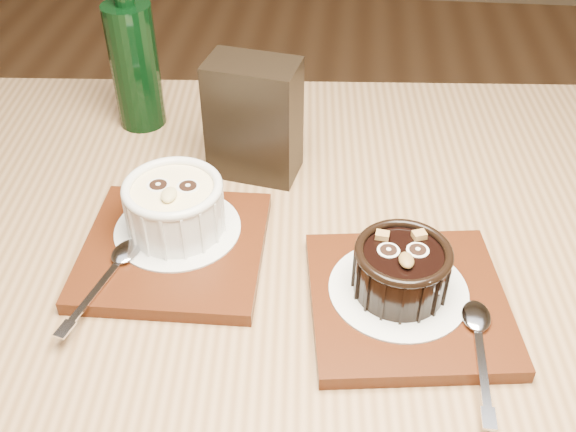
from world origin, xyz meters
name	(u,v)px	position (x,y,z in m)	size (l,w,h in m)	color
table	(308,339)	(0.06, -0.11, 0.66)	(1.26, 0.89, 0.75)	brown
tray_left	(174,249)	(-0.08, -0.09, 0.76)	(0.18, 0.18, 0.01)	#491E0C
doily_left	(178,229)	(-0.08, -0.07, 0.77)	(0.13, 0.13, 0.00)	white
ramekin_white	(174,204)	(-0.08, -0.07, 0.80)	(0.10, 0.10, 0.06)	silver
spoon_left	(107,275)	(-0.13, -0.15, 0.77)	(0.03, 0.13, 0.01)	silver
tray_right	(408,302)	(0.15, -0.14, 0.76)	(0.18, 0.18, 0.01)	#491E0C
doily_right	(398,289)	(0.14, -0.14, 0.77)	(0.13, 0.13, 0.00)	white
ramekin_dark	(402,268)	(0.14, -0.13, 0.79)	(0.09, 0.09, 0.05)	black
spoon_right	(480,347)	(0.21, -0.20, 0.77)	(0.03, 0.13, 0.01)	silver
condiment_stand	(254,119)	(-0.02, 0.06, 0.82)	(0.10, 0.06, 0.14)	black
green_bottle	(134,61)	(-0.18, 0.16, 0.84)	(0.06, 0.06, 0.22)	black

